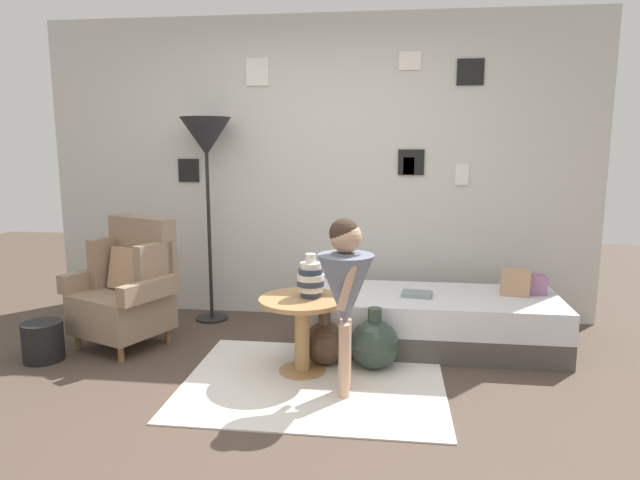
% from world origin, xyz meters
% --- Properties ---
extents(ground_plane, '(12.00, 12.00, 0.00)m').
position_xyz_m(ground_plane, '(0.00, 0.00, 0.00)').
color(ground_plane, '#4C3D33').
extents(gallery_wall, '(4.80, 0.12, 2.60)m').
position_xyz_m(gallery_wall, '(0.00, 1.95, 1.30)').
color(gallery_wall, beige).
rests_on(gallery_wall, ground).
extents(rug, '(1.67, 1.34, 0.01)m').
position_xyz_m(rug, '(0.17, 0.44, 0.01)').
color(rug, silver).
rests_on(rug, ground).
extents(armchair, '(0.89, 0.80, 0.97)m').
position_xyz_m(armchair, '(-1.33, 0.99, 0.44)').
color(armchair, olive).
rests_on(armchair, ground).
extents(daybed, '(1.91, 0.82, 0.40)m').
position_xyz_m(daybed, '(0.96, 1.22, 0.20)').
color(daybed, '#4C4742').
rests_on(daybed, ground).
extents(pillow_head, '(0.18, 0.13, 0.15)m').
position_xyz_m(pillow_head, '(1.73, 1.35, 0.47)').
color(pillow_head, gray).
rests_on(pillow_head, daybed).
extents(pillow_mid, '(0.22, 0.15, 0.20)m').
position_xyz_m(pillow_mid, '(1.59, 1.29, 0.50)').
color(pillow_mid, tan).
rests_on(pillow_mid, daybed).
extents(side_table, '(0.57, 0.57, 0.52)m').
position_xyz_m(side_table, '(0.07, 0.59, 0.37)').
color(side_table, tan).
rests_on(side_table, ground).
extents(vase_striped, '(0.18, 0.18, 0.29)m').
position_xyz_m(vase_striped, '(0.13, 0.63, 0.64)').
color(vase_striped, '#2D384C').
rests_on(vase_striped, side_table).
extents(floor_lamp, '(0.42, 0.42, 1.75)m').
position_xyz_m(floor_lamp, '(-0.90, 1.64, 1.53)').
color(floor_lamp, black).
rests_on(floor_lamp, ground).
extents(person_child, '(0.34, 0.34, 1.10)m').
position_xyz_m(person_child, '(0.39, 0.29, 0.70)').
color(person_child, tan).
rests_on(person_child, ground).
extents(book_on_daybed, '(0.24, 0.19, 0.03)m').
position_xyz_m(book_on_daybed, '(0.85, 1.17, 0.42)').
color(book_on_daybed, gray).
rests_on(book_on_daybed, daybed).
extents(demijohn_near, '(0.30, 0.30, 0.38)m').
position_xyz_m(demijohn_near, '(0.21, 0.75, 0.15)').
color(demijohn_near, '#473323').
rests_on(demijohn_near, ground).
extents(demijohn_far, '(0.34, 0.34, 0.43)m').
position_xyz_m(demijohn_far, '(0.55, 0.73, 0.18)').
color(demijohn_far, '#2D3D33').
rests_on(demijohn_far, ground).
extents(magazine_basket, '(0.28, 0.28, 0.28)m').
position_xyz_m(magazine_basket, '(-1.79, 0.58, 0.14)').
color(magazine_basket, black).
rests_on(magazine_basket, ground).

